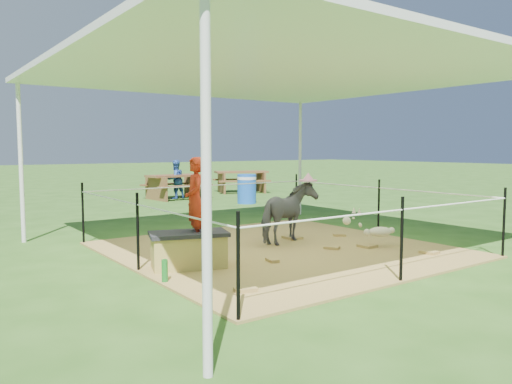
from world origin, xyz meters
TOP-DOWN VIEW (x-y plane):
  - ground at (0.00, 0.00)m, footprint 90.00×90.00m
  - hay_patch at (0.00, 0.00)m, footprint 4.60×4.60m
  - canopy_tent at (0.00, 0.00)m, footprint 6.30×6.30m
  - rope_fence at (0.00, -0.00)m, footprint 4.54×4.54m
  - straw_bale at (-1.68, -0.26)m, footprint 1.01×0.72m
  - dark_cloth at (-1.68, -0.26)m, footprint 1.09×0.79m
  - woman at (-1.58, -0.26)m, footprint 0.38×0.46m
  - green_bottle at (-2.23, -0.71)m, footprint 0.09×0.09m
  - pony at (0.41, 0.28)m, footprint 1.26×0.89m
  - pink_hat at (0.41, 0.28)m, footprint 0.30×0.30m
  - foal at (1.35, -0.80)m, footprint 1.10×0.89m
  - trash_barrel at (3.32, 5.65)m, footprint 0.60×0.60m
  - picnic_table_near at (2.29, 7.95)m, footprint 1.88×1.43m
  - picnic_table_far at (5.16, 8.64)m, footprint 2.17×1.89m
  - distant_person at (2.28, 7.99)m, footprint 0.63×0.52m

SIDE VIEW (x-z plane):
  - ground at x=0.00m, z-range 0.00..0.00m
  - hay_patch at x=0.00m, z-range 0.00..0.03m
  - green_bottle at x=-2.23m, z-range 0.03..0.28m
  - straw_bale at x=-1.68m, z-range 0.03..0.44m
  - foal at x=1.35m, z-range 0.03..0.56m
  - picnic_table_near at x=2.29m, z-range 0.00..0.74m
  - picnic_table_far at x=5.16m, z-range 0.00..0.75m
  - trash_barrel at x=3.32m, z-range 0.00..0.82m
  - dark_cloth at x=-1.68m, z-range 0.44..0.49m
  - pony at x=0.41m, z-range 0.03..1.00m
  - distant_person at x=2.28m, z-range 0.00..1.19m
  - rope_fence at x=0.00m, z-range 0.14..1.14m
  - woman at x=-1.58m, z-range 0.44..1.54m
  - pink_hat at x=0.41m, z-range 1.00..1.14m
  - canopy_tent at x=0.00m, z-range 1.24..4.14m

